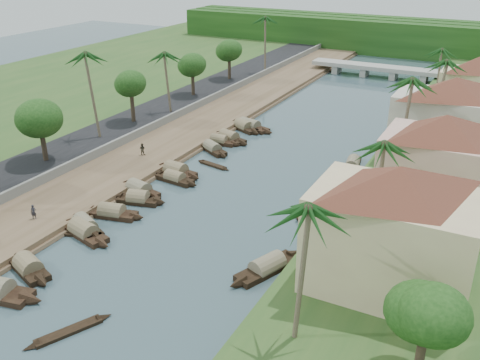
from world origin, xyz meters
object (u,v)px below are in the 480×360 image
at_px(building_near, 393,228).
at_px(person_near, 33,212).
at_px(bridge, 379,69).
at_px(sampan_1, 29,267).

bearing_deg(building_near, person_near, -173.02).
xyz_separation_m(bridge, building_near, (18.99, -74.00, 4.66)).
distance_m(bridge, person_near, 79.46).
distance_m(bridge, building_near, 76.54).
relative_size(building_near, person_near, 9.86).
bearing_deg(building_near, bridge, 104.39).
bearing_deg(person_near, sampan_1, -73.91).
height_order(building_near, sampan_1, building_near).
relative_size(bridge, sampan_1, 3.83).
height_order(building_near, person_near, building_near).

